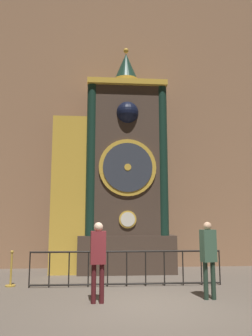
% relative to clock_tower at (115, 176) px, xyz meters
% --- Properties ---
extents(ground_plane, '(28.00, 28.00, 0.00)m').
position_rel_clock_tower_xyz_m(ground_plane, '(0.48, -4.61, -3.40)').
color(ground_plane, brown).
extents(cathedral_back_wall, '(24.00, 0.32, 14.45)m').
position_rel_clock_tower_xyz_m(cathedral_back_wall, '(0.39, 1.22, 3.81)').
color(cathedral_back_wall, '#936B4C').
rests_on(cathedral_back_wall, ground_plane).
extents(clock_tower, '(4.32, 1.84, 8.47)m').
position_rel_clock_tower_xyz_m(clock_tower, '(0.00, 0.00, 0.00)').
color(clock_tower, '#423328').
rests_on(clock_tower, ground_plane).
extents(railing_fence, '(5.37, 0.05, 0.97)m').
position_rel_clock_tower_xyz_m(railing_fence, '(0.23, -2.46, -2.87)').
color(railing_fence, black).
rests_on(railing_fence, ground_plane).
extents(visitor_near, '(0.36, 0.25, 1.78)m').
position_rel_clock_tower_xyz_m(visitor_near, '(-0.56, -4.26, -2.33)').
color(visitor_near, '#461518').
rests_on(visitor_near, ground_plane).
extents(visitor_far, '(0.38, 0.30, 1.78)m').
position_rel_clock_tower_xyz_m(visitor_far, '(2.05, -4.11, -2.34)').
color(visitor_far, '#213427').
rests_on(visitor_far, ground_plane).
extents(stanchion_post, '(0.28, 0.28, 0.98)m').
position_rel_clock_tower_xyz_m(stanchion_post, '(-2.99, -2.22, -3.09)').
color(stanchion_post, '#B28E33').
rests_on(stanchion_post, ground_plane).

